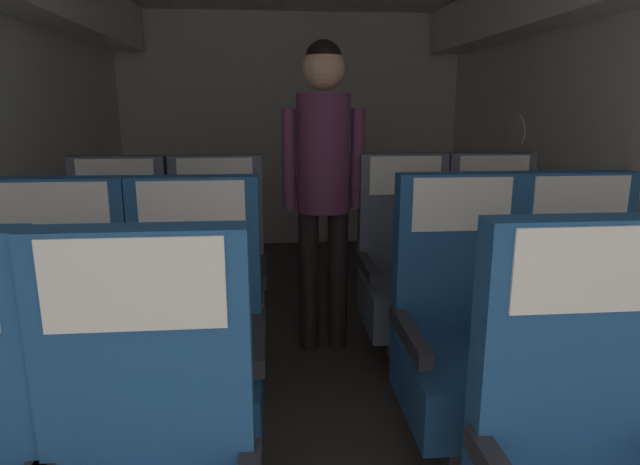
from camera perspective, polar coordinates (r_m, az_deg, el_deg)
The scene contains 11 objects.
ground at distance 2.78m, azimuth -0.32°, elevation -15.56°, with size 3.43×5.93×0.02m, color #3D3833.
fuselage_shell at distance 2.70m, azimuth -0.86°, elevation 18.31°, with size 3.31×5.58×2.22m.
seat_b_left_window at distance 2.15m, azimuth -25.79°, elevation -12.08°, with size 0.50×0.52×1.08m.
seat_b_left_aisle at distance 2.03m, azimuth -12.96°, elevation -12.58°, with size 0.50×0.52×1.08m.
seat_b_right_aisle at distance 2.32m, azimuth 25.80°, elevation -10.17°, with size 0.50×0.52×1.08m.
seat_b_right_window at distance 2.13m, azimuth 14.86°, elevation -11.42°, with size 0.50×0.52×1.08m.
seat_c_left_window at distance 2.87m, azimuth -20.45°, elevation -5.24°, with size 0.50×0.52×1.08m.
seat_c_left_aisle at distance 2.78m, azimuth -10.75°, elevation -5.19°, with size 0.50×0.52×1.08m.
seat_c_right_aisle at distance 3.01m, azimuth 17.94°, elevation -4.20°, with size 0.50×0.52×1.08m.
seat_c_right_window at distance 2.87m, azimuth 9.12°, elevation -4.58°, with size 0.50×0.52×1.08m.
flight_attendant at distance 2.85m, azimuth 0.36°, elevation 7.11°, with size 0.43×0.28×1.65m.
Camera 1 is at (-0.21, 0.34, 1.33)m, focal length 30.27 mm.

